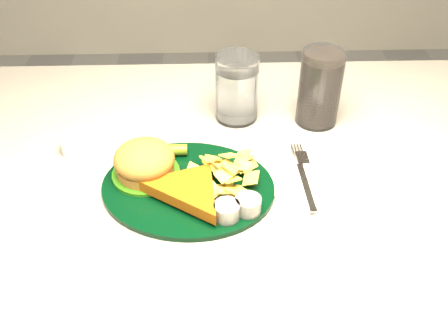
# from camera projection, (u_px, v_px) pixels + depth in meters

# --- Properties ---
(table) EXTENTS (1.20, 0.80, 0.75)m
(table) POSITION_uv_depth(u_px,v_px,m) (210.00, 313.00, 1.05)
(table) COLOR gray
(table) RESTS_ON ground
(dinner_plate) EXTENTS (0.31, 0.27, 0.06)m
(dinner_plate) POSITION_uv_depth(u_px,v_px,m) (187.00, 174.00, 0.77)
(dinner_plate) COLOR black
(dinner_plate) RESTS_ON table
(water_glass) EXTENTS (0.09, 0.09, 0.13)m
(water_glass) POSITION_uv_depth(u_px,v_px,m) (237.00, 88.00, 0.92)
(water_glass) COLOR silver
(water_glass) RESTS_ON table
(cola_glass) EXTENTS (0.10, 0.10, 0.14)m
(cola_glass) POSITION_uv_depth(u_px,v_px,m) (320.00, 88.00, 0.90)
(cola_glass) COLOR black
(cola_glass) RESTS_ON table
(fork_napkin) EXTENTS (0.12, 0.15, 0.01)m
(fork_napkin) POSITION_uv_depth(u_px,v_px,m) (305.00, 184.00, 0.80)
(fork_napkin) COLOR white
(fork_napkin) RESTS_ON table
(ramekin) EXTENTS (0.05, 0.05, 0.03)m
(ramekin) POSITION_uv_depth(u_px,v_px,m) (72.00, 146.00, 0.86)
(ramekin) COLOR silver
(ramekin) RESTS_ON table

